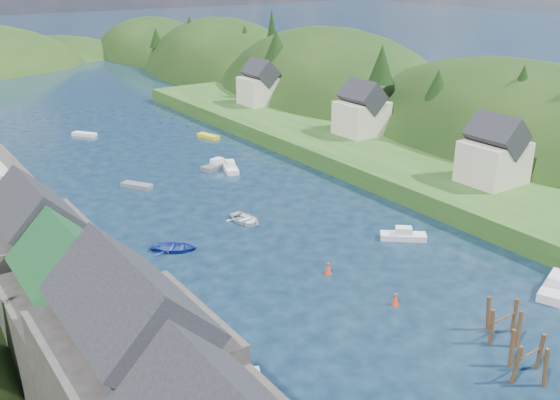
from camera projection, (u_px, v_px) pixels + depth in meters
ground at (187, 179)px, 83.78m from camera, size 600.00×600.00×0.00m
hillside_right at (330, 140)px, 129.49m from camera, size 36.00×245.56×48.00m
far_hills at (3, 100)px, 183.59m from camera, size 103.00×68.00×44.00m
hill_trees at (138, 81)px, 90.39m from camera, size 89.59×147.88×12.70m
quay_left at (81, 331)px, 47.65m from camera, size 12.00×110.00×2.00m
quayside_buildings at (112, 361)px, 33.95m from camera, size 8.00×35.84×12.90m
terrace_right at (376, 158)px, 88.91m from camera, size 16.00×120.00×2.40m
right_bank_cottages at (355, 112)px, 95.23m from camera, size 9.00×59.24×8.41m
piling_cluster_near at (528, 361)px, 43.70m from camera, size 3.27×3.04×3.63m
piling_cluster_far at (503, 324)px, 48.19m from camera, size 3.35×3.11×3.57m
channel_buoy_near at (395, 300)px, 53.10m from camera, size 0.70×0.70×1.10m
channel_buoy_far at (328, 269)px, 58.47m from camera, size 0.70×0.70×1.10m
moored_boats at (315, 274)px, 57.33m from camera, size 35.63×96.49×2.06m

